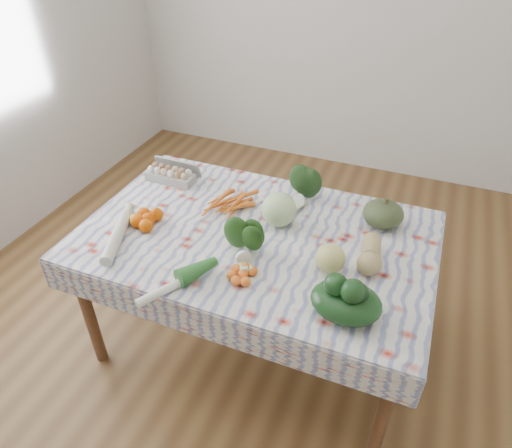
# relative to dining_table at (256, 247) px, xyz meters

# --- Properties ---
(ground) EXTENTS (4.50, 4.50, 0.00)m
(ground) POSITION_rel_dining_table_xyz_m (0.00, 0.00, -0.68)
(ground) COLOR brown
(ground) RESTS_ON ground
(wall_back) EXTENTS (4.00, 0.04, 2.80)m
(wall_back) POSITION_rel_dining_table_xyz_m (0.00, 2.25, 0.72)
(wall_back) COLOR silver
(wall_back) RESTS_ON ground
(dining_table) EXTENTS (1.60, 1.00, 0.75)m
(dining_table) POSITION_rel_dining_table_xyz_m (0.00, 0.00, 0.00)
(dining_table) COLOR brown
(dining_table) RESTS_ON ground
(tablecloth) EXTENTS (1.66, 1.06, 0.01)m
(tablecloth) POSITION_rel_dining_table_xyz_m (0.00, 0.00, 0.08)
(tablecloth) COLOR silver
(tablecloth) RESTS_ON dining_table
(egg_carton) EXTENTS (0.28, 0.12, 0.07)m
(egg_carton) POSITION_rel_dining_table_xyz_m (-0.63, 0.27, 0.12)
(egg_carton) COLOR #9D9D99
(egg_carton) RESTS_ON tablecloth
(carrot_bunch) EXTENTS (0.31, 0.30, 0.04)m
(carrot_bunch) POSITION_rel_dining_table_xyz_m (-0.22, 0.15, 0.11)
(carrot_bunch) COLOR orange
(carrot_bunch) RESTS_ON tablecloth
(kale_bunch) EXTENTS (0.21, 0.19, 0.15)m
(kale_bunch) POSITION_rel_dining_table_xyz_m (0.14, 0.35, 0.16)
(kale_bunch) COLOR #1D3A17
(kale_bunch) RESTS_ON tablecloth
(kabocha_squash) EXTENTS (0.21, 0.21, 0.13)m
(kabocha_squash) POSITION_rel_dining_table_xyz_m (0.54, 0.30, 0.15)
(kabocha_squash) COLOR #3D4A29
(kabocha_squash) RESTS_ON tablecloth
(cabbage) EXTENTS (0.18, 0.18, 0.17)m
(cabbage) POSITION_rel_dining_table_xyz_m (0.07, 0.12, 0.17)
(cabbage) COLOR #BCDD92
(cabbage) RESTS_ON tablecloth
(butternut_squash) EXTENTS (0.13, 0.24, 0.11)m
(butternut_squash) POSITION_rel_dining_table_xyz_m (0.54, -0.01, 0.14)
(butternut_squash) COLOR tan
(butternut_squash) RESTS_ON tablecloth
(orange_cluster) EXTENTS (0.22, 0.22, 0.07)m
(orange_cluster) POSITION_rel_dining_table_xyz_m (-0.51, -0.13, 0.12)
(orange_cluster) COLOR #DE5101
(orange_cluster) RESTS_ON tablecloth
(broccoli) EXTENTS (0.23, 0.23, 0.12)m
(broccoli) POSITION_rel_dining_table_xyz_m (0.00, -0.18, 0.15)
(broccoli) COLOR #1E4714
(broccoli) RESTS_ON tablecloth
(mandarin_cluster) EXTENTS (0.16, 0.16, 0.05)m
(mandarin_cluster) POSITION_rel_dining_table_xyz_m (0.06, -0.31, 0.11)
(mandarin_cluster) COLOR orange
(mandarin_cluster) RESTS_ON tablecloth
(grapefruit) EXTENTS (0.14, 0.14, 0.13)m
(grapefruit) POSITION_rel_dining_table_xyz_m (0.39, -0.12, 0.15)
(grapefruit) COLOR #D7D071
(grapefruit) RESTS_ON tablecloth
(spinach_bag) EXTENTS (0.33, 0.29, 0.12)m
(spinach_bag) POSITION_rel_dining_table_xyz_m (0.51, -0.34, 0.14)
(spinach_bag) COLOR black
(spinach_bag) RESTS_ON tablecloth
(daikon) EXTENTS (0.19, 0.38, 0.06)m
(daikon) POSITION_rel_dining_table_xyz_m (-0.58, -0.29, 0.11)
(daikon) COLOR beige
(daikon) RESTS_ON tablecloth
(leek) EXTENTS (0.22, 0.34, 0.04)m
(leek) POSITION_rel_dining_table_xyz_m (-0.17, -0.46, 0.10)
(leek) COLOR silver
(leek) RESTS_ON tablecloth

